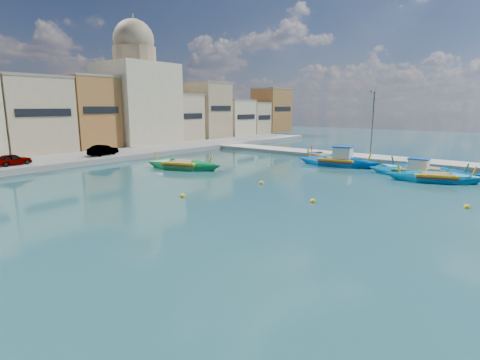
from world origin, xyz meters
TOP-DOWN VIEW (x-y plane):
  - ground at (0.00, 0.00)m, footprint 160.00×160.00m
  - east_quay at (18.00, 0.00)m, footprint 4.00×70.00m
  - north_quay at (0.00, 32.00)m, footprint 80.00×8.00m
  - north_townhouses at (6.68, 39.36)m, footprint 83.20×7.87m
  - church_block at (10.00, 40.00)m, footprint 10.00×10.00m
  - quay_street_lamp at (17.44, 6.00)m, footprint 1.18×0.16m
  - parked_cars at (-10.77, 30.50)m, footprint 18.82×2.58m
  - luzzu_turquoise_cabin at (10.30, -0.60)m, footprint 2.03×8.15m
  - luzzu_blue_cabin at (11.76, 7.35)m, footprint 3.52×9.37m
  - luzzu_cyan_mid at (14.49, 10.20)m, footprint 5.85×8.29m
  - luzzu_green at (-0.17, 18.63)m, footprint 4.95×8.90m
  - luzzu_blue_south at (11.68, -1.42)m, footprint 3.20×9.24m
  - luzzu_cyan_south at (8.85, -2.73)m, footprint 4.72×8.21m
  - mooring_buoys at (1.17, 5.72)m, footprint 24.33×26.87m

SIDE VIEW (x-z plane):
  - ground at x=0.00m, z-range 0.00..0.00m
  - mooring_buoys at x=1.17m, z-range -0.10..0.26m
  - east_quay at x=18.00m, z-range 0.00..0.50m
  - luzzu_cyan_mid at x=14.49m, z-range -0.98..1.50m
  - luzzu_cyan_south at x=8.85m, z-range -0.98..1.51m
  - luzzu_blue_south at x=11.68m, z-range -1.03..1.58m
  - luzzu_green at x=-0.17m, z-range -1.07..1.66m
  - north_quay at x=0.00m, z-range 0.00..0.60m
  - luzzu_turquoise_cabin at x=10.30m, z-range -0.99..1.61m
  - luzzu_blue_cabin at x=11.76m, z-range -1.22..2.01m
  - parked_cars at x=-10.77m, z-range 0.58..1.82m
  - quay_street_lamp at x=17.44m, z-range 0.34..8.34m
  - north_townhouses at x=6.68m, z-range -0.10..10.09m
  - church_block at x=10.00m, z-range -1.14..17.96m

